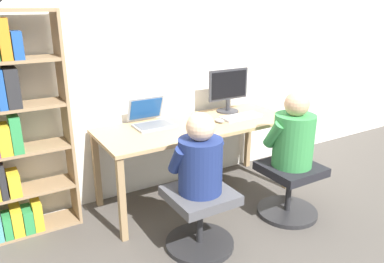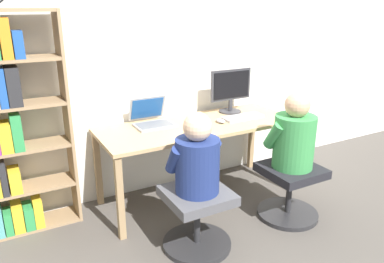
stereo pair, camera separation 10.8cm
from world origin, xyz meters
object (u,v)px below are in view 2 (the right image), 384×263
at_px(office_chair_right, 197,215).
at_px(person_at_monitor, 294,136).
at_px(desktop_monitor, 231,90).
at_px(bookshelf, 0,132).
at_px(keyboard, 243,117).
at_px(person_at_laptop, 197,159).
at_px(office_chair_left, 290,188).
at_px(laptop, 152,119).

relative_size(office_chair_right, person_at_monitor, 0.83).
xyz_separation_m(desktop_monitor, bookshelf, (-2.00, 0.01, -0.10)).
relative_size(keyboard, person_at_laptop, 0.68).
xyz_separation_m(desktop_monitor, person_at_laptop, (-0.84, -0.83, -0.23)).
distance_m(office_chair_left, office_chair_right, 0.88).
bearing_deg(keyboard, desktop_monitor, 86.16).
xyz_separation_m(person_at_laptop, bookshelf, (-1.16, 0.85, 0.13)).
relative_size(person_at_monitor, person_at_laptop, 1.07).
distance_m(office_chair_left, bookshelf, 2.28).
distance_m(desktop_monitor, bookshelf, 2.00).
relative_size(office_chair_right, person_at_laptop, 0.88).
bearing_deg(bookshelf, person_at_monitor, -22.61).
bearing_deg(person_at_monitor, laptop, 136.55).
bearing_deg(office_chair_right, office_chair_left, -0.22).
bearing_deg(office_chair_left, laptop, 136.40).
height_order(laptop, person_at_monitor, person_at_monitor).
height_order(desktop_monitor, office_chair_right, desktop_monitor).
bearing_deg(bookshelf, desktop_monitor, -0.43).
bearing_deg(office_chair_right, bookshelf, 143.73).
bearing_deg(person_at_laptop, desktop_monitor, 44.78).
bearing_deg(laptop, office_chair_left, -43.60).
bearing_deg(office_chair_right, person_at_monitor, 0.06).
bearing_deg(laptop, person_at_monitor, -43.45).
relative_size(desktop_monitor, keyboard, 1.12).
distance_m(keyboard, person_at_monitor, 0.61).
bearing_deg(bookshelf, keyboard, -7.04).
height_order(person_at_laptop, bookshelf, bookshelf).
bearing_deg(person_at_monitor, keyboard, 95.52).
relative_size(desktop_monitor, bookshelf, 0.26).
bearing_deg(desktop_monitor, bookshelf, 179.57).
distance_m(laptop, bookshelf, 1.18).
bearing_deg(keyboard, laptop, 165.00).
bearing_deg(desktop_monitor, keyboard, -93.84).
relative_size(desktop_monitor, person_at_monitor, 0.71).
distance_m(person_at_monitor, bookshelf, 2.21).
relative_size(desktop_monitor, person_at_laptop, 0.76).
distance_m(keyboard, person_at_laptop, 1.02).
height_order(laptop, person_at_laptop, person_at_laptop).
bearing_deg(office_chair_left, keyboard, 95.48).
relative_size(laptop, bookshelf, 0.20).
distance_m(desktop_monitor, office_chair_left, 1.07).
relative_size(laptop, office_chair_right, 0.65).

